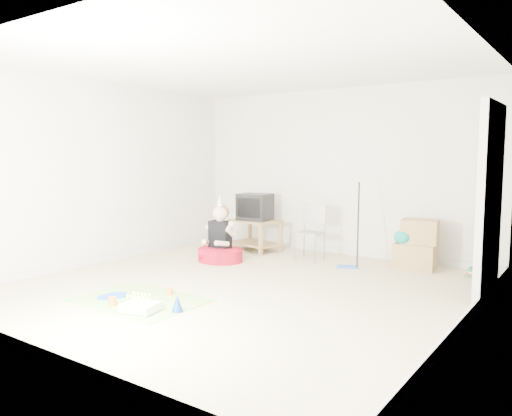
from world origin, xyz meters
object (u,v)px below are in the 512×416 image
Objects in this scene: seated_woman at (220,247)px; folding_chair at (310,233)px; cardboard_boxes at (416,245)px; crt_tv at (255,207)px; birthday_cake at (141,308)px; tv_stand at (255,233)px.

folding_chair is at bearing 40.13° from seated_woman.
cardboard_boxes is (1.50, 0.31, -0.08)m from folding_chair.
cardboard_boxes is at bearing -1.60° from crt_tv.
cardboard_boxes is at bearing 64.90° from birthday_cake.
folding_chair is at bearing 87.43° from birthday_cake.
crt_tv is 2.62m from cardboard_boxes.
cardboard_boxes is at bearing 3.85° from tv_stand.
cardboard_boxes reaches higher than tv_stand.
tv_stand is 2.35× the size of birthday_cake.
crt_tv is 1.31× the size of birthday_cake.
folding_chair is 1.35m from seated_woman.
folding_chair is 1.22× the size of cardboard_boxes.
seated_woman is at bearing -91.43° from crt_tv.
seated_woman is (-1.02, -0.86, -0.19)m from folding_chair.
birthday_cake is (-1.64, -3.50, -0.28)m from cardboard_boxes.
birthday_cake is (0.95, -3.33, -0.25)m from tv_stand.
seated_woman reaches higher than birthday_cake.
crt_tv is 1.12m from seated_woman.
birthday_cake is at bearing -92.57° from folding_chair.
seated_woman is at bearing 110.62° from birthday_cake.
cardboard_boxes is 1.79× the size of birthday_cake.
crt_tv reaches higher than birthday_cake.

